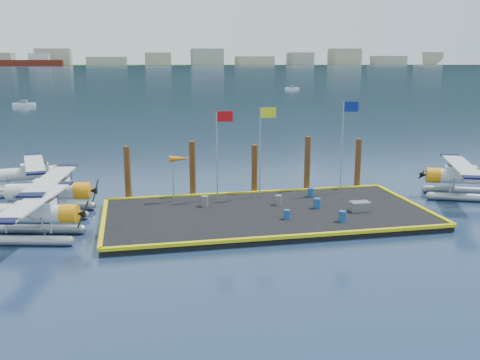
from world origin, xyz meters
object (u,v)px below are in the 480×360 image
(seaplane_d, at_px, (466,179))
(flagpole_yellow, at_px, (263,138))
(drum_5, at_px, (278,200))
(flagpole_red, at_px, (220,141))
(drum_2, at_px, (317,203))
(piling_2, at_px, (255,171))
(crate, at_px, (360,206))
(windsock, at_px, (180,160))
(seaplane_b, at_px, (46,194))
(drum_4, at_px, (311,192))
(seaplane_a, at_px, (31,216))
(piling_0, at_px, (128,175))
(drum_1, at_px, (342,216))
(piling_1, at_px, (193,171))
(drum_3, at_px, (287,214))
(drum_0, at_px, (205,201))
(piling_4, at_px, (358,165))
(flagpole_blue, at_px, (345,133))
(piling_3, at_px, (307,165))
(seaplane_c, at_px, (30,175))

(seaplane_d, height_order, flagpole_yellow, flagpole_yellow)
(drum_5, height_order, flagpole_red, flagpole_red)
(drum_2, distance_m, piling_2, 6.15)
(crate, xyz_separation_m, windsock, (-10.87, 4.87, 2.53))
(seaplane_b, bearing_deg, drum_4, 96.73)
(seaplane_d, height_order, drum_2, seaplane_d)
(seaplane_d, height_order, drum_4, seaplane_d)
(seaplane_a, relative_size, flagpole_yellow, 1.40)
(piling_0, bearing_deg, piling_2, 0.00)
(windsock, bearing_deg, drum_5, -21.00)
(drum_1, xyz_separation_m, flagpole_red, (-6.19, 6.74, 3.68))
(flagpole_red, height_order, piling_1, flagpole_red)
(seaplane_a, distance_m, piling_2, 15.84)
(drum_3, bearing_deg, drum_4, 56.74)
(drum_0, xyz_separation_m, flagpole_red, (1.33, 1.71, 3.66))
(drum_0, height_order, drum_2, drum_0)
(drum_1, distance_m, piling_2, 9.08)
(seaplane_a, xyz_separation_m, piling_1, (9.80, 6.79, 0.76))
(piling_1, height_order, piling_4, piling_1)
(drum_0, height_order, flagpole_yellow, flagpole_yellow)
(flagpole_blue, distance_m, piling_3, 3.72)
(piling_4, bearing_deg, drum_4, -152.70)
(seaplane_d, bearing_deg, flagpole_red, 106.55)
(piling_3, bearing_deg, seaplane_a, -159.63)
(drum_0, distance_m, piling_0, 6.02)
(flagpole_blue, height_order, piling_0, flagpole_blue)
(piling_4, bearing_deg, windsock, -173.25)
(piling_0, xyz_separation_m, piling_2, (9.00, 0.00, -0.10))
(flagpole_red, bearing_deg, piling_0, 165.54)
(piling_3, bearing_deg, flagpole_red, -166.75)
(seaplane_b, xyz_separation_m, flagpole_blue, (20.32, 0.46, 3.27))
(seaplane_d, relative_size, drum_0, 13.14)
(seaplane_c, xyz_separation_m, flagpole_yellow, (16.36, -6.18, 3.21))
(seaplane_b, height_order, drum_0, seaplane_b)
(drum_1, distance_m, crate, 2.70)
(seaplane_c, distance_m, drum_4, 20.84)
(piling_4, bearing_deg, drum_2, -133.90)
(drum_2, xyz_separation_m, piling_0, (-11.91, 5.29, 1.28))
(drum_1, relative_size, windsock, 0.20)
(drum_3, bearing_deg, drum_2, 35.90)
(seaplane_d, distance_m, piling_4, 7.66)
(drum_0, bearing_deg, drum_1, -33.83)
(seaplane_c, xyz_separation_m, drum_3, (16.48, -11.74, -0.63))
(drum_1, distance_m, drum_2, 3.09)
(seaplane_a, height_order, seaplane_c, seaplane_a)
(piling_4, bearing_deg, piling_3, 180.00)
(seaplane_d, xyz_separation_m, crate, (-9.46, -2.98, -0.71))
(seaplane_d, xyz_separation_m, drum_2, (-11.89, -1.80, -0.69))
(drum_1, relative_size, drum_4, 1.08)
(piling_1, bearing_deg, seaplane_d, -10.25)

